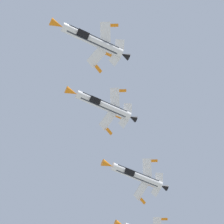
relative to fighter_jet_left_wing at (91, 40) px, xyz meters
The scene contains 3 objects.
fighter_jet_left_wing is the anchor object (origin of this frame).
fighter_jet_right_wing 15.36m from the fighter_jet_left_wing, 34.12° to the left, with size 15.24×8.77×7.62m.
fighter_jet_left_outer 32.84m from the fighter_jet_left_wing, 25.15° to the left, with size 15.24×8.71×7.74m.
Camera 1 is at (-4.47, 1.44, 1.56)m, focal length 76.66 mm.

